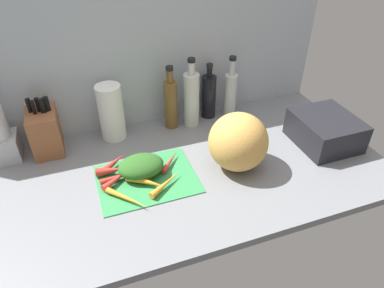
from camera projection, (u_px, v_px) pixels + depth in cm
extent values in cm
cube|color=slate|center=(162.00, 175.00, 134.20)|extent=(170.00, 80.00, 3.00)
cube|color=#ADB7C1|center=(133.00, 58.00, 145.08)|extent=(170.00, 3.00, 60.00)
cube|color=#338C4C|center=(147.00, 179.00, 129.54)|extent=(35.48, 27.48, 0.80)
cone|color=orange|center=(166.00, 183.00, 125.04)|extent=(14.17, 10.81, 2.39)
cone|color=red|center=(170.00, 161.00, 135.37)|extent=(10.14, 11.36, 2.20)
cone|color=red|center=(112.00, 170.00, 130.12)|extent=(12.18, 4.92, 3.39)
cone|color=red|center=(124.00, 175.00, 129.03)|extent=(17.89, 4.48, 2.08)
cone|color=orange|center=(146.00, 181.00, 125.14)|extent=(13.61, 12.45, 3.39)
cone|color=red|center=(114.00, 163.00, 133.96)|extent=(11.28, 10.18, 3.05)
cone|color=red|center=(117.00, 179.00, 126.74)|extent=(12.03, 9.38, 2.70)
cone|color=orange|center=(127.00, 198.00, 119.18)|extent=(12.86, 14.37, 2.12)
ellipsoid|color=#2D6023|center=(141.00, 166.00, 129.09)|extent=(16.80, 12.92, 7.11)
ellipsoid|color=gold|center=(238.00, 142.00, 130.02)|extent=(22.13, 21.95, 22.00)
cube|color=brown|center=(45.00, 131.00, 139.64)|extent=(11.11, 16.58, 17.48)
cylinder|color=black|center=(29.00, 105.00, 133.22)|extent=(1.78, 1.78, 5.50)
cylinder|color=black|center=(33.00, 107.00, 132.09)|extent=(1.41, 1.41, 5.50)
cylinder|color=black|center=(38.00, 105.00, 133.75)|extent=(1.69, 1.69, 5.50)
cylinder|color=black|center=(42.00, 106.00, 133.04)|extent=(2.13, 2.13, 5.50)
cylinder|color=black|center=(47.00, 104.00, 134.22)|extent=(2.18, 2.18, 5.50)
cube|color=#B2B2B7|center=(4.00, 148.00, 137.09)|extent=(11.69, 11.69, 10.03)
cylinder|color=white|center=(111.00, 112.00, 145.35)|extent=(10.23, 10.23, 23.80)
cylinder|color=brown|center=(171.00, 105.00, 152.78)|extent=(5.75, 5.75, 21.40)
cylinder|color=brown|center=(170.00, 76.00, 144.94)|extent=(2.73, 2.73, 5.37)
cylinder|color=black|center=(169.00, 68.00, 142.90)|extent=(3.13, 3.13, 1.60)
cylinder|color=silver|center=(191.00, 100.00, 153.48)|extent=(6.88, 6.88, 23.98)
cylinder|color=silver|center=(191.00, 68.00, 144.84)|extent=(2.83, 2.83, 5.52)
cylinder|color=black|center=(191.00, 60.00, 142.75)|extent=(3.25, 3.25, 1.60)
cylinder|color=black|center=(209.00, 97.00, 160.43)|extent=(6.51, 6.51, 19.74)
cylinder|color=black|center=(209.00, 72.00, 153.36)|extent=(2.44, 2.44, 4.40)
cylinder|color=black|center=(210.00, 65.00, 151.60)|extent=(2.80, 2.80, 1.60)
cylinder|color=silver|center=(230.00, 95.00, 161.74)|extent=(5.67, 5.67, 19.76)
cylinder|color=silver|center=(232.00, 68.00, 153.91)|extent=(2.70, 2.70, 6.94)
cylinder|color=black|center=(233.00, 58.00, 151.41)|extent=(3.11, 3.11, 1.60)
cube|color=black|center=(325.00, 130.00, 145.21)|extent=(22.89, 25.28, 11.99)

